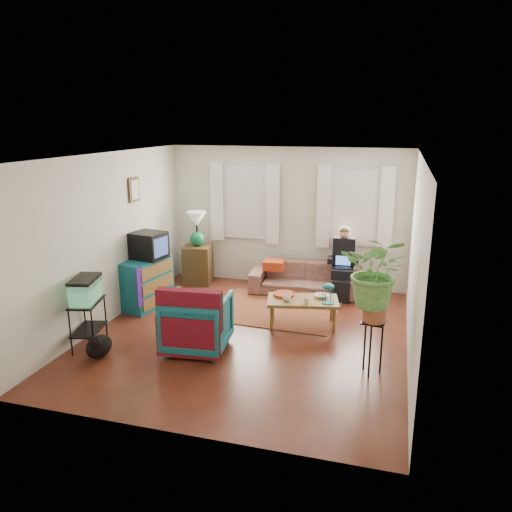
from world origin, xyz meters
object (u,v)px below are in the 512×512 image
(sofa, at_px, (304,273))
(plant_stand, at_px, (372,348))
(side_table, at_px, (198,264))
(dresser, at_px, (147,283))
(armchair, at_px, (197,320))
(coffee_table, at_px, (302,313))
(aquarium_stand, at_px, (89,325))

(sofa, height_order, plant_stand, sofa)
(sofa, bearing_deg, side_table, 175.71)
(dresser, height_order, armchair, armchair)
(dresser, height_order, coffee_table, dresser)
(side_table, height_order, coffee_table, side_table)
(sofa, xyz_separation_m, side_table, (-2.08, 0.04, -0.01))
(dresser, bearing_deg, armchair, -31.28)
(plant_stand, bearing_deg, side_table, 141.05)
(dresser, bearing_deg, plant_stand, -9.34)
(dresser, xyz_separation_m, aquarium_stand, (-0.01, -1.66, -0.08))
(dresser, bearing_deg, coffee_table, 7.75)
(side_table, height_order, aquarium_stand, side_table)
(side_table, bearing_deg, coffee_table, -33.50)
(side_table, height_order, armchair, armchair)
(side_table, distance_m, aquarium_stand, 3.11)
(dresser, bearing_deg, sofa, 40.32)
(aquarium_stand, relative_size, coffee_table, 0.63)
(sofa, relative_size, armchair, 2.24)
(sofa, bearing_deg, coffee_table, -83.32)
(armchair, bearing_deg, plant_stand, 173.05)
(aquarium_stand, bearing_deg, dresser, 75.50)
(dresser, distance_m, armchair, 1.94)
(sofa, xyz_separation_m, coffee_table, (0.27, -1.52, -0.16))
(coffee_table, xyz_separation_m, plant_stand, (1.10, -1.23, 0.13))
(side_table, bearing_deg, sofa, -1.00)
(side_table, xyz_separation_m, aquarium_stand, (-0.35, -3.09, -0.03))
(side_table, relative_size, dresser, 0.80)
(coffee_table, bearing_deg, sofa, 87.92)
(aquarium_stand, relative_size, plant_stand, 0.95)
(sofa, xyz_separation_m, aquarium_stand, (-2.43, -3.06, -0.04))
(sofa, height_order, armchair, armchair)
(dresser, relative_size, armchair, 1.07)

